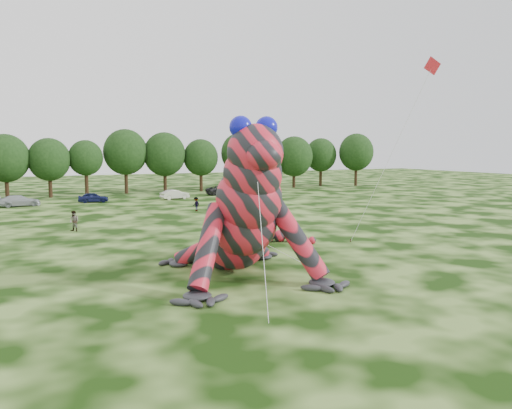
{
  "coord_description": "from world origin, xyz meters",
  "views": [
    {
      "loc": [
        -8.32,
        -24.14,
        7.4
      ],
      "look_at": [
        4.58,
        3.04,
        4.0
      ],
      "focal_mm": 35.0,
      "sensor_mm": 36.0,
      "label": 1
    }
  ],
  "objects": [
    {
      "name": "ground",
      "position": [
        0.0,
        0.0,
        0.0
      ],
      "size": [
        240.0,
        240.0,
        0.0
      ],
      "primitive_type": "plane",
      "color": "#16330A",
      "rests_on": "ground"
    },
    {
      "name": "inflatable_gecko",
      "position": [
        3.21,
        4.04,
        4.55
      ],
      "size": [
        16.8,
        19.42,
        9.11
      ],
      "primitive_type": null,
      "rotation": [
        0.0,
        0.0,
        -0.08
      ],
      "color": "red",
      "rests_on": "ground"
    },
    {
      "name": "flying_kite",
      "position": [
        18.39,
        3.62,
        12.35
      ],
      "size": [
        4.31,
        4.91,
        14.4
      ],
      "color": "red",
      "rests_on": "ground"
    },
    {
      "name": "tree_7",
      "position": [
        -10.08,
        56.8,
        4.74
      ],
      "size": [
        6.68,
        6.01,
        9.48
      ],
      "primitive_type": null,
      "color": "black",
      "rests_on": "ground"
    },
    {
      "name": "tree_8",
      "position": [
        -4.22,
        56.99,
        4.47
      ],
      "size": [
        6.14,
        5.53,
        8.94
      ],
      "primitive_type": null,
      "color": "black",
      "rests_on": "ground"
    },
    {
      "name": "tree_9",
      "position": [
        1.06,
        57.35,
        4.34
      ],
      "size": [
        5.27,
        4.74,
        8.68
      ],
      "primitive_type": null,
      "color": "black",
      "rests_on": "ground"
    },
    {
      "name": "tree_10",
      "position": [
        7.4,
        58.58,
        5.25
      ],
      "size": [
        7.09,
        6.38,
        10.5
      ],
      "primitive_type": null,
      "color": "black",
      "rests_on": "ground"
    },
    {
      "name": "tree_11",
      "position": [
        13.79,
        58.2,
        5.03
      ],
      "size": [
        7.01,
        6.31,
        10.07
      ],
      "primitive_type": null,
      "color": "black",
      "rests_on": "ground"
    },
    {
      "name": "tree_12",
      "position": [
        20.01,
        57.74,
        4.49
      ],
      "size": [
        5.99,
        5.39,
        8.97
      ],
      "primitive_type": null,
      "color": "black",
      "rests_on": "ground"
    },
    {
      "name": "tree_13",
      "position": [
        27.13,
        57.13,
        5.06
      ],
      "size": [
        6.83,
        6.15,
        10.13
      ],
      "primitive_type": null,
      "color": "black",
      "rests_on": "ground"
    },
    {
      "name": "tree_14",
      "position": [
        33.46,
        58.72,
        4.7
      ],
      "size": [
        6.82,
        6.14,
        9.4
      ],
      "primitive_type": null,
      "color": "black",
      "rests_on": "ground"
    },
    {
      "name": "tree_15",
      "position": [
        38.47,
        57.77,
        4.82
      ],
      "size": [
        7.17,
        6.45,
        9.63
      ],
      "primitive_type": null,
      "color": "black",
      "rests_on": "ground"
    },
    {
      "name": "tree_16",
      "position": [
        45.45,
        59.37,
        4.69
      ],
      "size": [
        6.26,
        5.63,
        9.37
      ],
      "primitive_type": null,
      "color": "black",
      "rests_on": "ground"
    },
    {
      "name": "tree_17",
      "position": [
        51.95,
        56.66,
        5.15
      ],
      "size": [
        6.98,
        6.28,
        10.3
      ],
      "primitive_type": null,
      "color": "black",
      "rests_on": "ground"
    },
    {
      "name": "car_3",
      "position": [
        -8.51,
        46.02,
        0.72
      ],
      "size": [
        5.15,
        2.5,
        1.44
      ],
      "primitive_type": "imported",
      "rotation": [
        0.0,
        0.0,
        1.67
      ],
      "color": "#A5ABAE",
      "rests_on": "ground"
    },
    {
      "name": "car_4",
      "position": [
        0.66,
        46.91,
        0.68
      ],
      "size": [
        4.17,
        2.07,
        1.37
      ],
      "primitive_type": "imported",
      "rotation": [
        0.0,
        0.0,
        1.45
      ],
      "color": "#131945",
      "rests_on": "ground"
    },
    {
      "name": "car_5",
      "position": [
        11.99,
        46.33,
        0.69
      ],
      "size": [
        4.41,
        2.26,
        1.39
      ],
      "primitive_type": "imported",
      "rotation": [
        0.0,
        0.0,
        1.77
      ],
      "color": "beige",
      "rests_on": "ground"
    },
    {
      "name": "car_6",
      "position": [
        20.82,
        49.85,
        0.73
      ],
      "size": [
        5.34,
        2.68,
        1.45
      ],
      "primitive_type": "imported",
      "rotation": [
        0.0,
        0.0,
        1.62
      ],
      "color": "#252528",
      "rests_on": "ground"
    },
    {
      "name": "car_7",
      "position": [
        26.49,
        46.83,
        0.65
      ],
      "size": [
        4.55,
        2.04,
        1.29
      ],
      "primitive_type": "imported",
      "rotation": [
        0.0,
        0.0,
        1.62
      ],
      "color": "white",
      "rests_on": "ground"
    },
    {
      "name": "spectator_1",
      "position": [
        -4.12,
        22.58,
        0.93
      ],
      "size": [
        1.13,
        1.14,
        1.86
      ],
      "primitive_type": "imported",
      "rotation": [
        0.0,
        0.0,
        5.43
      ],
      "color": "gray",
      "rests_on": "ground"
    },
    {
      "name": "spectator_2",
      "position": [
        10.36,
        31.76,
        0.83
      ],
      "size": [
        1.24,
        1.11,
        1.66
      ],
      "primitive_type": "imported",
      "rotation": [
        0.0,
        0.0,
        3.73
      ],
      "color": "gray",
      "rests_on": "ground"
    },
    {
      "name": "spectator_3",
      "position": [
        14.85,
        32.74,
        0.86
      ],
      "size": [
        1.03,
        0.47,
        1.72
      ],
      "primitive_type": "imported",
      "rotation": [
        0.0,
        0.0,
        3.2
      ],
      "color": "gray",
      "rests_on": "ground"
    }
  ]
}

